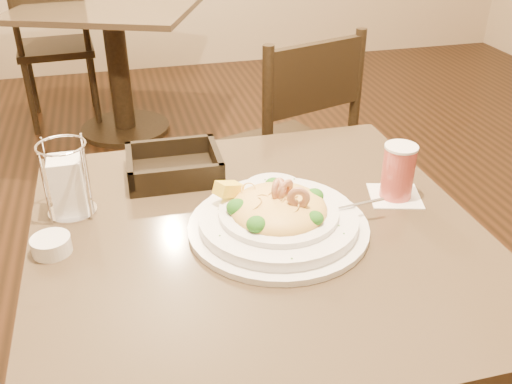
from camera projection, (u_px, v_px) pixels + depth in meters
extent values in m
cylinder|color=black|center=(258.00, 363.00, 1.34)|extent=(0.12, 0.12, 0.69)
cube|color=brown|center=(258.00, 237.00, 1.16)|extent=(0.90, 0.90, 0.03)
cylinder|color=black|center=(126.00, 128.00, 3.42)|extent=(0.52, 0.52, 0.03)
cylinder|color=black|center=(119.00, 70.00, 3.24)|extent=(0.12, 0.12, 0.69)
cube|color=brown|center=(111.00, 5.00, 3.06)|extent=(1.17, 1.17, 0.03)
cube|color=black|center=(281.00, 155.00, 2.12)|extent=(0.53, 0.53, 0.04)
cylinder|color=black|center=(291.00, 178.00, 2.45)|extent=(0.04, 0.04, 0.43)
cylinder|color=black|center=(217.00, 201.00, 2.29)|extent=(0.04, 0.04, 0.43)
cylinder|color=black|center=(345.00, 216.00, 2.19)|extent=(0.04, 0.04, 0.43)
cylinder|color=black|center=(266.00, 245.00, 2.02)|extent=(0.04, 0.04, 0.43)
cylinder|color=black|center=(356.00, 96.00, 1.95)|extent=(0.04, 0.04, 0.46)
cylinder|color=black|center=(268.00, 118.00, 1.78)|extent=(0.04, 0.04, 0.46)
cube|color=black|center=(315.00, 77.00, 1.82)|extent=(0.35, 0.14, 0.22)
cube|color=black|center=(56.00, 48.00, 3.35)|extent=(0.45, 0.45, 0.04)
cylinder|color=black|center=(91.00, 74.00, 3.66)|extent=(0.04, 0.04, 0.43)
cylinder|color=black|center=(32.00, 80.00, 3.57)|extent=(0.04, 0.04, 0.43)
cylinder|color=black|center=(95.00, 93.00, 3.37)|extent=(0.04, 0.04, 0.43)
cylinder|color=black|center=(31.00, 100.00, 3.27)|extent=(0.04, 0.04, 0.43)
cylinder|color=black|center=(83.00, 9.00, 3.13)|extent=(0.04, 0.04, 0.46)
cylinder|color=black|center=(13.00, 13.00, 3.03)|extent=(0.04, 0.04, 0.46)
cylinder|color=white|center=(278.00, 227.00, 1.15)|extent=(0.37, 0.37, 0.01)
cylinder|color=white|center=(278.00, 219.00, 1.14)|extent=(0.32, 0.32, 0.02)
cylinder|color=white|center=(279.00, 212.00, 1.14)|extent=(0.24, 0.24, 0.01)
ellipsoid|color=#E1B352|center=(279.00, 209.00, 1.13)|extent=(0.19, 0.19, 0.07)
cube|color=yellow|center=(228.00, 189.00, 1.17)|extent=(0.07, 0.06, 0.05)
cube|color=silver|center=(353.00, 206.00, 1.16)|extent=(0.14, 0.01, 0.01)
cube|color=silver|center=(319.00, 208.00, 1.14)|extent=(0.04, 0.02, 0.00)
torus|color=#E1B352|center=(291.00, 206.00, 1.12)|extent=(0.05, 0.04, 0.03)
torus|color=#E1B352|center=(300.00, 195.00, 1.16)|extent=(0.04, 0.04, 0.02)
torus|color=#E1B352|center=(305.00, 197.00, 1.16)|extent=(0.06, 0.06, 0.03)
torus|color=#E1B352|center=(290.00, 197.00, 1.12)|extent=(0.04, 0.04, 0.02)
torus|color=#E1B352|center=(255.00, 200.00, 1.14)|extent=(0.05, 0.05, 0.02)
torus|color=#E1B352|center=(286.00, 202.00, 1.11)|extent=(0.05, 0.05, 0.03)
torus|color=#E1B352|center=(289.00, 210.00, 1.12)|extent=(0.05, 0.05, 0.03)
torus|color=#E1B352|center=(288.00, 205.00, 1.08)|extent=(0.05, 0.05, 0.03)
torus|color=#E1B352|center=(265.00, 207.00, 1.12)|extent=(0.05, 0.06, 0.04)
torus|color=#E1B352|center=(261.00, 201.00, 1.11)|extent=(0.05, 0.05, 0.02)
torus|color=#E1B352|center=(257.00, 214.00, 1.10)|extent=(0.06, 0.07, 0.04)
torus|color=#E1B352|center=(266.00, 192.00, 1.15)|extent=(0.05, 0.05, 0.03)
torus|color=#E1B352|center=(310.00, 207.00, 1.12)|extent=(0.04, 0.05, 0.03)
torus|color=#E1B352|center=(269.00, 203.00, 1.13)|extent=(0.05, 0.05, 0.01)
torus|color=#E1B352|center=(275.00, 198.00, 1.10)|extent=(0.05, 0.05, 0.02)
torus|color=#E1B352|center=(282.00, 215.00, 1.10)|extent=(0.06, 0.05, 0.03)
torus|color=#E1B352|center=(277.00, 189.00, 1.17)|extent=(0.07, 0.07, 0.01)
torus|color=#E1B352|center=(306.00, 209.00, 1.12)|extent=(0.03, 0.04, 0.03)
torus|color=#E1B352|center=(248.00, 189.00, 1.15)|extent=(0.04, 0.04, 0.02)
torus|color=#E1B352|center=(253.00, 205.00, 1.10)|extent=(0.04, 0.05, 0.03)
torus|color=#E1B352|center=(277.00, 197.00, 1.13)|extent=(0.05, 0.05, 0.01)
torus|color=tan|center=(299.00, 198.00, 1.08)|extent=(0.05, 0.03, 0.05)
torus|color=tan|center=(285.00, 190.00, 1.11)|extent=(0.05, 0.04, 0.05)
torus|color=tan|center=(278.00, 190.00, 1.11)|extent=(0.03, 0.05, 0.05)
torus|color=tan|center=(279.00, 190.00, 1.11)|extent=(0.05, 0.04, 0.05)
ellipsoid|color=#195112|center=(315.00, 196.00, 1.16)|extent=(0.04, 0.04, 0.03)
ellipsoid|color=#195112|center=(274.00, 185.00, 1.20)|extent=(0.04, 0.04, 0.03)
ellipsoid|color=#195112|center=(237.00, 207.00, 1.12)|extent=(0.04, 0.04, 0.03)
ellipsoid|color=#195112|center=(257.00, 224.00, 1.07)|extent=(0.04, 0.04, 0.03)
ellipsoid|color=#195112|center=(315.00, 218.00, 1.08)|extent=(0.04, 0.04, 0.03)
cube|color=#266619|center=(294.00, 179.00, 1.26)|extent=(0.00, 0.00, 0.00)
cube|color=#266619|center=(339.00, 225.00, 1.10)|extent=(0.00, 0.00, 0.00)
cube|color=#266619|center=(231.00, 195.00, 1.21)|extent=(0.00, 0.00, 0.00)
cube|color=#266619|center=(330.00, 201.00, 1.18)|extent=(0.00, 0.00, 0.00)
cube|color=#266619|center=(245.00, 185.00, 1.24)|extent=(0.00, 0.00, 0.00)
cube|color=#266619|center=(265.00, 179.00, 1.26)|extent=(0.00, 0.00, 0.00)
cube|color=#266619|center=(220.00, 235.00, 1.07)|extent=(0.00, 0.00, 0.00)
cube|color=#266619|center=(219.00, 209.00, 1.15)|extent=(0.00, 0.00, 0.00)
cube|color=#266619|center=(242.00, 189.00, 1.22)|extent=(0.00, 0.00, 0.00)
cube|color=#266619|center=(292.00, 258.00, 1.01)|extent=(0.00, 0.00, 0.00)
cube|color=#266619|center=(283.00, 183.00, 1.25)|extent=(0.00, 0.00, 0.00)
cube|color=#266619|center=(324.00, 196.00, 1.20)|extent=(0.00, 0.00, 0.00)
cube|color=#266619|center=(344.00, 233.00, 1.08)|extent=(0.00, 0.00, 0.00)
cube|color=white|center=(395.00, 196.00, 1.27)|extent=(0.14, 0.14, 0.00)
cylinder|color=#BA4A41|center=(398.00, 172.00, 1.24)|extent=(0.07, 0.07, 0.12)
cylinder|color=white|center=(402.00, 147.00, 1.21)|extent=(0.07, 0.07, 0.01)
cube|color=black|center=(175.00, 173.00, 1.35)|extent=(0.22, 0.18, 0.02)
cube|color=black|center=(216.00, 157.00, 1.36)|extent=(0.02, 0.18, 0.04)
cube|color=black|center=(130.00, 166.00, 1.32)|extent=(0.02, 0.18, 0.04)
cube|color=black|center=(170.00, 147.00, 1.41)|extent=(0.22, 0.02, 0.04)
cube|color=black|center=(177.00, 178.00, 1.27)|extent=(0.22, 0.02, 0.04)
cylinder|color=silver|center=(73.00, 211.00, 1.21)|extent=(0.10, 0.10, 0.01)
torus|color=silver|center=(60.00, 145.00, 1.14)|extent=(0.10, 0.10, 0.01)
cube|color=white|center=(68.00, 185.00, 1.18)|extent=(0.07, 0.07, 0.12)
cylinder|color=silver|center=(45.00, 189.00, 1.13)|extent=(0.01, 0.01, 0.16)
cylinder|color=silver|center=(86.00, 185.00, 1.15)|extent=(0.01, 0.01, 0.16)
cylinder|color=silver|center=(48.00, 172.00, 1.20)|extent=(0.01, 0.01, 0.16)
cylinder|color=silver|center=(86.00, 167.00, 1.22)|extent=(0.01, 0.01, 0.16)
cylinder|color=white|center=(273.00, 188.00, 1.30)|extent=(0.18, 0.18, 0.01)
cylinder|color=white|center=(51.00, 245.00, 1.08)|extent=(0.09, 0.09, 0.03)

